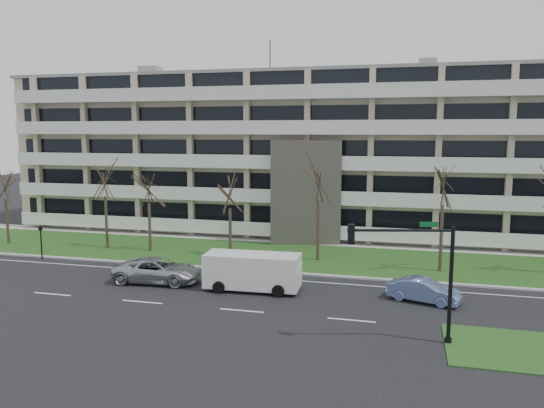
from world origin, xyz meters
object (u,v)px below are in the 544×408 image
(traffic_signal, at_px, (416,266))
(blue_sedan, at_px, (424,290))
(pedestrian_signal, at_px, (41,237))
(silver_pickup, at_px, (158,270))
(white_van, at_px, (254,269))

(traffic_signal, bearing_deg, blue_sedan, 71.16)
(blue_sedan, distance_m, pedestrian_signal, 28.39)
(traffic_signal, bearing_deg, silver_pickup, 145.42)
(pedestrian_signal, bearing_deg, white_van, -22.51)
(traffic_signal, distance_m, pedestrian_signal, 29.30)
(silver_pickup, bearing_deg, pedestrian_signal, 69.03)
(silver_pickup, height_order, pedestrian_signal, pedestrian_signal)
(blue_sedan, bearing_deg, white_van, 108.84)
(white_van, height_order, pedestrian_signal, pedestrian_signal)
(silver_pickup, relative_size, pedestrian_signal, 2.11)
(white_van, xyz_separation_m, traffic_signal, (9.51, -6.13, 2.34))
(traffic_signal, relative_size, pedestrian_signal, 2.13)
(blue_sedan, bearing_deg, pedestrian_signal, 100.56)
(traffic_signal, bearing_deg, pedestrian_signal, 147.17)
(white_van, distance_m, traffic_signal, 11.55)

